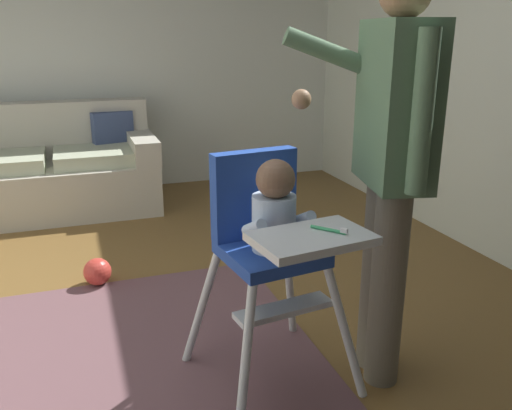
% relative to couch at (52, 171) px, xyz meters
% --- Properties ---
extents(ground, '(6.10, 7.30, 0.10)m').
position_rel_couch_xyz_m(ground, '(0.44, -2.36, -0.38)').
color(ground, brown).
extents(wall_far, '(5.30, 0.06, 2.58)m').
position_rel_couch_xyz_m(wall_far, '(0.44, 0.52, 0.96)').
color(wall_far, silver).
rests_on(wall_far, ground).
extents(couch, '(1.66, 0.86, 0.86)m').
position_rel_couch_xyz_m(couch, '(0.00, 0.00, 0.00)').
color(couch, beige).
rests_on(couch, ground).
extents(high_chair, '(0.68, 0.78, 0.97)m').
position_rel_couch_xyz_m(high_chair, '(0.88, -2.73, 0.34)').
color(high_chair, silver).
rests_on(high_chair, ground).
extents(adult_standing, '(0.51, 0.57, 1.64)m').
position_rel_couch_xyz_m(adult_standing, '(1.33, -2.84, 0.60)').
color(adult_standing, '#655F50').
rests_on(adult_standing, ground).
extents(toy_ball_second, '(0.16, 0.16, 0.16)m').
position_rel_couch_xyz_m(toy_ball_second, '(0.24, -1.57, -0.25)').
color(toy_ball_second, '#D13D33').
rests_on(toy_ball_second, ground).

